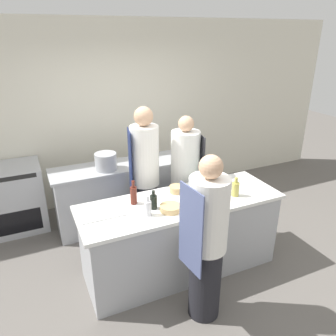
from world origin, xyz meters
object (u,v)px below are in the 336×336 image
Objects in this scene: chef_at_pass_far at (145,177)px; bowl_mixing_large at (170,208)px; oven_range at (11,199)px; chef_at_stove at (185,179)px; bottle_wine at (235,189)px; bottle_sauce at (213,176)px; bottle_water at (134,195)px; bowl_prep_small at (177,189)px; chef_at_prep_near at (207,242)px; bottle_olive_oil at (148,208)px; bottle_vinegar at (154,201)px; stockpot at (106,161)px; bottle_cooking_oil at (202,182)px.

bowl_mixing_large is (-0.05, -0.85, 0.02)m from chef_at_pass_far.
chef_at_pass_far reaches higher than oven_range.
chef_at_stove reaches higher than bottle_wine.
bottle_wine is 0.69× the size of bottle_sauce.
bowl_prep_small is (0.53, 0.05, -0.07)m from bottle_water.
chef_at_prep_near is 0.67m from bottle_olive_oil.
bottle_sauce is at bearing -115.42° from chef_at_pass_far.
bottle_water is at bearing 161.30° from chef_at_pass_far.
chef_at_prep_near is at bearing -10.60° from chef_at_stove.
chef_at_prep_near reaches higher than bottle_vinegar.
bottle_wine is 1.74m from stockpot.
bottle_water is (-0.40, 0.85, 0.17)m from chef_at_prep_near.
bottle_sauce is at bearing 18.81° from bottle_olive_oil.
bowl_mixing_large is (1.55, -1.89, 0.46)m from oven_range.
bottle_cooking_oil is at bearing 1.89° from bottle_water.
bottle_water is (-0.34, -0.55, 0.09)m from chef_at_pass_far.
bottle_cooking_oil reaches higher than bowl_mixing_large.
bottle_water is at bearing -52.47° from chef_at_stove.
chef_at_pass_far reaches higher than chef_at_prep_near.
chef_at_prep_near reaches higher than bottle_wine.
chef_at_stove is 5.78× the size of stockpot.
bottle_cooking_oil is 1.34m from stockpot.
bowl_mixing_large is at bearing -45.56° from bottle_water.
chef_at_pass_far reaches higher than stockpot.
chef_at_prep_near reaches higher than bowl_prep_small.
bottle_water reaches higher than bottle_wine.
bottle_cooking_oil is at bearing 7.62° from chef_at_stove.
bowl_mixing_large is at bearing -27.73° from chef_at_stove.
bowl_mixing_large is (-0.79, 0.00, -0.06)m from bottle_wine.
stockpot is (-1.11, 1.34, 0.02)m from bottle_wine.
bottle_olive_oil is at bearing -38.15° from chef_at_stove.
bottle_vinegar is 0.64× the size of bottle_sauce.
bottle_cooking_oil is 0.58× the size of bottle_sauce.
bottle_sauce is at bearing -44.68° from stockpot.
oven_range is 3.06m from bottle_wine.
bottle_vinegar reaches higher than bottle_cooking_oil.
chef_at_prep_near is 0.93× the size of chef_at_pass_far.
chef_at_stove is at bearing -25.50° from chef_at_prep_near.
chef_at_stove is 0.98m from bottle_vinegar.
bottle_vinegar is at bearing -51.60° from oven_range.
bottle_olive_oil is 0.25m from bowl_mixing_large.
bottle_sauce is 1.44m from stockpot.
stockpot is at bearing 48.89° from chef_at_pass_far.
bottle_olive_oil is 1.33m from stockpot.
bottle_olive_oil is at bearing 177.18° from bowl_mixing_large.
bottle_cooking_oil is 1.13× the size of bowl_prep_small.
chef_at_pass_far is at bearing 71.15° from bottle_olive_oil.
chef_at_prep_near is at bearing -164.88° from chef_at_pass_far.
chef_at_stove is 5.20× the size of bottle_sauce.
bottle_wine is (0.23, -0.77, 0.16)m from chef_at_stove.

